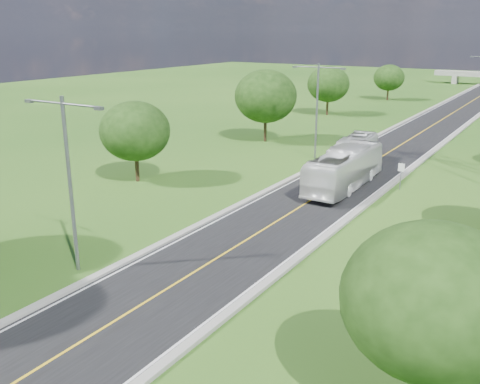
% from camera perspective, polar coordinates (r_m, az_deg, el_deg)
% --- Properties ---
extents(ground, '(260.00, 260.00, 0.00)m').
position_cam_1_polar(ground, '(70.45, 17.54, 5.26)').
color(ground, '#224C15').
rests_on(ground, ground).
extents(road, '(8.00, 150.00, 0.06)m').
position_cam_1_polar(road, '(76.18, 18.72, 6.00)').
color(road, black).
rests_on(road, ground).
extents(curb_left, '(0.50, 150.00, 0.22)m').
position_cam_1_polar(curb_left, '(77.23, 15.66, 6.47)').
color(curb_left, gray).
rests_on(curb_left, ground).
extents(curb_right, '(0.50, 150.00, 0.22)m').
position_cam_1_polar(curb_right, '(75.33, 21.87, 5.63)').
color(curb_right, gray).
rests_on(curb_right, ground).
extents(speed_limit_sign, '(0.55, 0.09, 2.40)m').
position_cam_1_polar(speed_limit_sign, '(48.02, 16.80, 2.06)').
color(speed_limit_sign, slate).
rests_on(speed_limit_sign, ground).
extents(streetlight_near_left, '(5.90, 0.25, 10.00)m').
position_cam_1_polar(streetlight_near_left, '(30.78, -17.80, 2.20)').
color(streetlight_near_left, slate).
rests_on(streetlight_near_left, ground).
extents(streetlight_mid_left, '(5.90, 0.25, 10.00)m').
position_cam_1_polar(streetlight_mid_left, '(57.39, 8.22, 9.38)').
color(streetlight_mid_left, slate).
rests_on(streetlight_mid_left, ground).
extents(tree_lb, '(6.30, 6.30, 7.33)m').
position_cam_1_polar(tree_lb, '(48.93, -11.14, 6.40)').
color(tree_lb, black).
rests_on(tree_lb, ground).
extents(tree_lc, '(7.56, 7.56, 8.79)m').
position_cam_1_polar(tree_lc, '(65.88, 2.76, 10.17)').
color(tree_lc, black).
rests_on(tree_lc, ground).
extents(tree_ld, '(6.72, 6.72, 7.82)m').
position_cam_1_polar(tree_ld, '(88.30, 9.40, 11.29)').
color(tree_ld, black).
rests_on(tree_ld, ground).
extents(tree_le, '(5.88, 5.88, 6.84)m').
position_cam_1_polar(tree_le, '(110.04, 15.61, 11.67)').
color(tree_le, black).
rests_on(tree_le, ground).
extents(tree_ra, '(6.30, 6.30, 7.33)m').
position_cam_1_polar(tree_ra, '(19.38, 19.94, -10.86)').
color(tree_ra, black).
rests_on(tree_ra, ground).
extents(bus_outbound, '(3.09, 12.41, 3.45)m').
position_cam_1_polar(bus_outbound, '(47.24, 11.11, 2.47)').
color(bus_outbound, silver).
rests_on(bus_outbound, road).
extents(bus_inbound, '(3.83, 11.25, 3.07)m').
position_cam_1_polar(bus_inbound, '(54.27, 11.98, 4.08)').
color(bus_inbound, white).
rests_on(bus_inbound, road).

